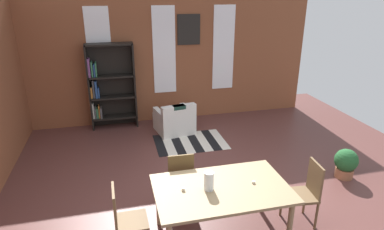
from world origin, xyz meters
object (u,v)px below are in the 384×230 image
(dining_table, at_px, (222,193))
(potted_plant_by_shelf, at_px, (346,163))
(dining_chair_far_left, at_px, (180,178))
(vase_on_table, at_px, (209,181))
(dining_chair_head_right, at_px, (306,191))
(bookshelf_tall, at_px, (109,86))
(armchair_white, at_px, (175,121))
(dining_chair_head_left, at_px, (125,219))

(dining_table, height_order, potted_plant_by_shelf, dining_table)
(dining_chair_far_left, bearing_deg, potted_plant_by_shelf, 2.69)
(potted_plant_by_shelf, bearing_deg, vase_on_table, -162.08)
(vase_on_table, distance_m, dining_chair_head_right, 1.47)
(bookshelf_tall, bearing_deg, armchair_white, -26.06)
(vase_on_table, relative_size, potted_plant_by_shelf, 0.46)
(dining_chair_head_right, xyz_separation_m, dining_chair_head_left, (-2.49, 0.01, 0.00))
(armchair_white, xyz_separation_m, potted_plant_by_shelf, (2.57, -2.69, 0.01))
(vase_on_table, xyz_separation_m, armchair_white, (0.24, 3.60, -0.61))
(dining_chair_head_left, height_order, armchair_white, dining_chair_head_left)
(bookshelf_tall, distance_m, armchair_white, 1.76)
(dining_chair_far_left, bearing_deg, bookshelf_tall, 105.34)
(dining_table, xyz_separation_m, armchair_white, (0.07, 3.60, -0.41))
(dining_chair_head_left, height_order, bookshelf_tall, bookshelf_tall)
(vase_on_table, height_order, dining_chair_far_left, vase_on_table)
(armchair_white, bearing_deg, dining_chair_head_right, -71.89)
(bookshelf_tall, relative_size, armchair_white, 2.19)
(armchair_white, bearing_deg, potted_plant_by_shelf, -46.32)
(dining_table, distance_m, potted_plant_by_shelf, 2.82)
(dining_chair_head_left, bearing_deg, potted_plant_by_shelf, 13.19)
(dining_chair_far_left, height_order, armchair_white, dining_chair_far_left)
(vase_on_table, bearing_deg, dining_table, 0.00)
(dining_chair_head_left, distance_m, bookshelf_tall, 4.33)
(dining_chair_far_left, relative_size, dining_chair_head_left, 1.00)
(dining_table, height_order, bookshelf_tall, bookshelf_tall)
(dining_chair_head_right, height_order, potted_plant_by_shelf, dining_chair_head_right)
(bookshelf_tall, bearing_deg, dining_chair_far_left, -74.66)
(dining_chair_head_right, relative_size, potted_plant_by_shelf, 1.76)
(dining_chair_head_right, xyz_separation_m, dining_chair_far_left, (-1.64, 0.77, 0.00))
(vase_on_table, relative_size, dining_chair_head_left, 0.26)
(dining_table, bearing_deg, armchair_white, 88.94)
(vase_on_table, bearing_deg, dining_chair_far_left, 106.01)
(vase_on_table, height_order, bookshelf_tall, bookshelf_tall)
(dining_table, relative_size, dining_chair_far_left, 1.84)
(dining_chair_head_right, bearing_deg, bookshelf_tall, 121.22)
(dining_chair_head_right, height_order, dining_chair_far_left, same)
(dining_chair_head_right, distance_m, potted_plant_by_shelf, 1.68)
(dining_table, relative_size, vase_on_table, 7.02)
(vase_on_table, distance_m, armchair_white, 3.66)
(bookshelf_tall, relative_size, potted_plant_by_shelf, 3.76)
(dining_table, height_order, dining_chair_head_left, dining_chair_head_left)
(armchair_white, bearing_deg, dining_chair_head_left, -110.03)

